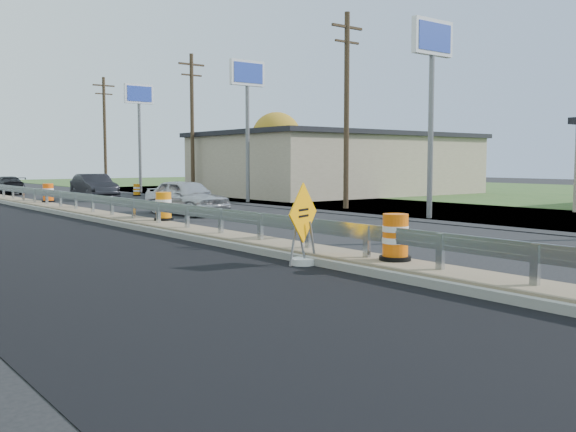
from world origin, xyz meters
TOP-DOWN VIEW (x-y plane):
  - ground at (0.00, 0.00)m, footprint 140.00×140.00m
  - grass_verge_far at (30.00, 10.00)m, footprint 40.00×120.00m
  - median at (0.00, 8.00)m, footprint 1.60×55.00m
  - guardrail at (0.00, 9.00)m, footprint 0.10×46.15m
  - retail_building_near at (20.99, 20.00)m, footprint 18.50×12.50m
  - pylon_sign_south at (10.50, 3.00)m, footprint 2.20×0.30m
  - pylon_sign_mid at (10.50, 16.00)m, footprint 2.20×0.30m
  - pylon_sign_north at (10.50, 30.00)m, footprint 2.20×0.30m
  - utility_pole_smid at (11.50, 9.00)m, footprint 1.90×0.26m
  - utility_pole_nmid at (11.50, 24.00)m, footprint 1.90×0.26m
  - utility_pole_north at (11.50, 39.00)m, footprint 1.90×0.26m
  - tree_far_yellow at (26.00, 34.00)m, footprint 4.62×4.62m
  - caution_sign at (-0.90, -2.90)m, footprint 1.23×0.58m
  - barrel_median_near at (0.17, -4.67)m, footprint 0.67×0.67m
  - barrel_median_mid at (0.55, 6.70)m, footprint 0.68×0.68m
  - barrel_median_far at (0.55, 19.52)m, footprint 0.65×0.65m
  - barrel_shoulder_far at (8.45, 26.19)m, footprint 0.55×0.55m
  - car_silver at (3.74, 10.82)m, footprint 2.30×4.70m
  - car_dark_mid at (4.60, 23.77)m, footprint 1.99×4.84m
  - car_dark_far at (2.10, 33.81)m, footprint 1.83×4.39m

SIDE VIEW (x-z plane):
  - ground at x=0.00m, z-range 0.00..0.00m
  - grass_verge_far at x=30.00m, z-range 0.00..0.03m
  - median at x=0.00m, z-range 0.00..0.23m
  - barrel_shoulder_far at x=8.45m, z-range -0.02..0.79m
  - caution_sign at x=-0.90m, z-range -0.45..1.39m
  - car_dark_far at x=2.10m, z-range 0.00..1.27m
  - barrel_median_far at x=0.55m, z-range 0.21..1.16m
  - barrel_median_near at x=0.17m, z-range 0.21..1.19m
  - barrel_median_mid at x=0.55m, z-range 0.21..1.21m
  - guardrail at x=0.00m, z-range 0.37..1.09m
  - car_silver at x=3.74m, z-range 0.00..1.55m
  - car_dark_mid at x=4.60m, z-range 0.00..1.56m
  - retail_building_near at x=20.99m, z-range 0.02..4.29m
  - tree_far_yellow at x=26.00m, z-range 1.11..7.97m
  - utility_pole_smid at x=11.50m, z-range 0.23..9.63m
  - utility_pole_nmid at x=11.50m, z-range 0.23..9.63m
  - utility_pole_north at x=11.50m, z-range 0.23..9.63m
  - pylon_sign_south at x=10.50m, z-range 2.53..10.43m
  - pylon_sign_mid at x=10.50m, z-range 2.53..10.43m
  - pylon_sign_north at x=10.50m, z-range 2.53..10.43m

